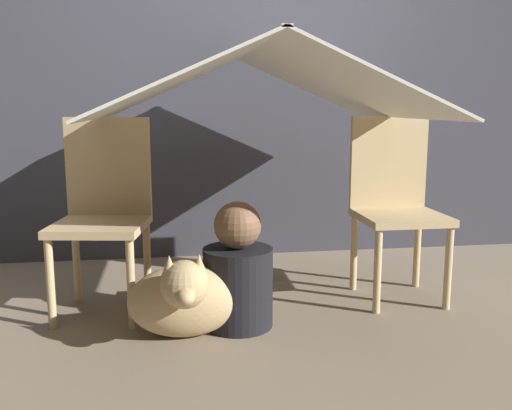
{
  "coord_description": "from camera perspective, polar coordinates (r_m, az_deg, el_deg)",
  "views": [
    {
      "loc": [
        -0.39,
        -2.5,
        0.97
      ],
      "look_at": [
        0.0,
        0.12,
        0.5
      ],
      "focal_mm": 40.0,
      "sensor_mm": 36.0,
      "label": 1
    }
  ],
  "objects": [
    {
      "name": "ground_plane",
      "position": [
        2.71,
        0.37,
        -10.89
      ],
      "size": [
        8.8,
        8.8,
        0.0
      ],
      "primitive_type": "plane",
      "color": "gray"
    },
    {
      "name": "floor_cushion",
      "position": [
        2.82,
        -6.39,
        -9.01
      ],
      "size": [
        0.43,
        0.35,
        0.1
      ],
      "color": "#CC664C",
      "rests_on": "ground_plane"
    },
    {
      "name": "chair_left",
      "position": [
        2.75,
        -14.99,
        -0.25
      ],
      "size": [
        0.47,
        0.47,
        0.91
      ],
      "rotation": [
        0.0,
        0.0,
        -0.16
      ],
      "color": "#D1B27F",
      "rests_on": "ground_plane"
    },
    {
      "name": "chair_right",
      "position": [
        2.95,
        13.74,
        0.48
      ],
      "size": [
        0.41,
        0.41,
        0.91
      ],
      "rotation": [
        0.0,
        0.0,
        -0.0
      ],
      "color": "#D1B27F",
      "rests_on": "ground_plane"
    },
    {
      "name": "wall_back",
      "position": [
        3.65,
        -2.41,
        14.46
      ],
      "size": [
        7.0,
        0.05,
        2.5
      ],
      "color": "#3D3D47",
      "rests_on": "ground_plane"
    },
    {
      "name": "sheet_canopy",
      "position": [
        2.65,
        0.0,
        12.26
      ],
      "size": [
        1.45,
        1.41,
        0.33
      ],
      "color": "silver"
    },
    {
      "name": "dog",
      "position": [
        2.4,
        -7.18,
        -9.2
      ],
      "size": [
        0.47,
        0.43,
        0.4
      ],
      "color": "tan",
      "rests_on": "ground_plane"
    },
    {
      "name": "person_front",
      "position": [
        2.51,
        -1.83,
        -6.95
      ],
      "size": [
        0.31,
        0.31,
        0.56
      ],
      "color": "black",
      "rests_on": "ground_plane"
    }
  ]
}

